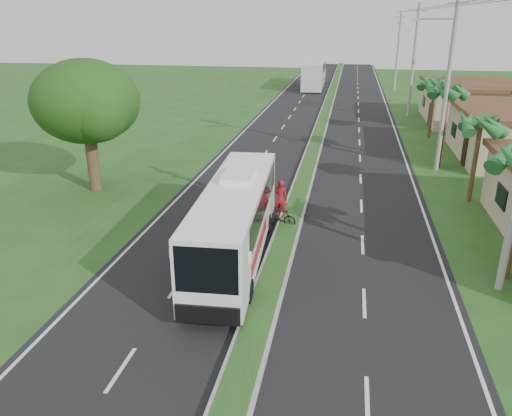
# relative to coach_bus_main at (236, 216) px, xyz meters

# --- Properties ---
(ground) EXTENTS (180.00, 180.00, 0.00)m
(ground) POSITION_rel_coach_bus_main_xyz_m (1.80, -2.66, -1.92)
(ground) COLOR #224D1C
(ground) RESTS_ON ground
(road_asphalt) EXTENTS (14.00, 160.00, 0.02)m
(road_asphalt) POSITION_rel_coach_bus_main_xyz_m (1.80, 17.34, -1.91)
(road_asphalt) COLOR black
(road_asphalt) RESTS_ON ground
(median_strip) EXTENTS (1.20, 160.00, 0.18)m
(median_strip) POSITION_rel_coach_bus_main_xyz_m (1.80, 17.34, -1.82)
(median_strip) COLOR gray
(median_strip) RESTS_ON ground
(lane_edge_left) EXTENTS (0.12, 160.00, 0.01)m
(lane_edge_left) POSITION_rel_coach_bus_main_xyz_m (-4.90, 17.34, -1.92)
(lane_edge_left) COLOR silver
(lane_edge_left) RESTS_ON ground
(lane_edge_right) EXTENTS (0.12, 160.00, 0.01)m
(lane_edge_right) POSITION_rel_coach_bus_main_xyz_m (8.50, 17.34, -1.92)
(lane_edge_right) COLOR silver
(lane_edge_right) RESTS_ON ground
(shop_mid) EXTENTS (7.60, 10.60, 3.67)m
(shop_mid) POSITION_rel_coach_bus_main_xyz_m (15.80, 19.34, -0.06)
(shop_mid) COLOR tan
(shop_mid) RESTS_ON ground
(shop_far) EXTENTS (8.60, 11.60, 3.82)m
(shop_far) POSITION_rel_coach_bus_main_xyz_m (15.80, 33.34, 0.01)
(shop_far) COLOR tan
(shop_far) RESTS_ON ground
(palm_verge_b) EXTENTS (2.40, 2.40, 5.05)m
(palm_verge_b) POSITION_rel_coach_bus_main_xyz_m (11.20, 9.34, 2.44)
(palm_verge_b) COLOR #473321
(palm_verge_b) RESTS_ON ground
(palm_verge_c) EXTENTS (2.40, 2.40, 5.85)m
(palm_verge_c) POSITION_rel_coach_bus_main_xyz_m (10.60, 16.34, 3.20)
(palm_verge_c) COLOR #473321
(palm_verge_c) RESTS_ON ground
(palm_verge_d) EXTENTS (2.40, 2.40, 5.25)m
(palm_verge_d) POSITION_rel_coach_bus_main_xyz_m (11.10, 25.34, 2.63)
(palm_verge_d) COLOR #473321
(palm_verge_d) RESTS_ON ground
(shade_tree) EXTENTS (6.30, 6.00, 7.54)m
(shade_tree) POSITION_rel_coach_bus_main_xyz_m (-10.31, 7.36, 3.11)
(shade_tree) COLOR #473321
(shade_tree) RESTS_ON ground
(utility_pole_b) EXTENTS (3.20, 0.28, 12.00)m
(utility_pole_b) POSITION_rel_coach_bus_main_xyz_m (10.27, 15.34, 4.34)
(utility_pole_b) COLOR gray
(utility_pole_b) RESTS_ON ground
(utility_pole_c) EXTENTS (1.60, 0.28, 11.00)m
(utility_pole_c) POSITION_rel_coach_bus_main_xyz_m (10.30, 35.34, 3.75)
(utility_pole_c) COLOR gray
(utility_pole_c) RESTS_ON ground
(utility_pole_d) EXTENTS (1.60, 0.28, 10.50)m
(utility_pole_d) POSITION_rel_coach_bus_main_xyz_m (10.30, 55.34, 3.50)
(utility_pole_d) COLOR gray
(utility_pole_d) RESTS_ON ground
(coach_bus_main) EXTENTS (2.87, 10.91, 3.49)m
(coach_bus_main) POSITION_rel_coach_bus_main_xyz_m (0.00, 0.00, 0.00)
(coach_bus_main) COLOR white
(coach_bus_main) RESTS_ON ground
(coach_bus_far) EXTENTS (3.01, 12.94, 3.76)m
(coach_bus_far) POSITION_rel_coach_bus_main_xyz_m (-1.06, 56.30, 0.21)
(coach_bus_far) COLOR silver
(coach_bus_far) RESTS_ON ground
(motorcyclist) EXTENTS (1.63, 0.76, 2.37)m
(motorcyclist) POSITION_rel_coach_bus_main_xyz_m (1.35, 3.82, -1.01)
(motorcyclist) COLOR black
(motorcyclist) RESTS_ON ground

